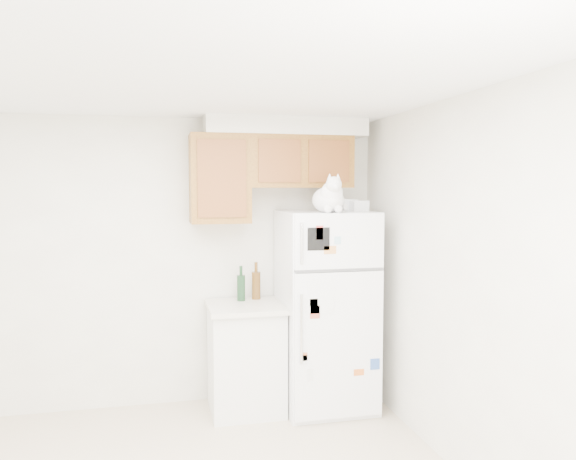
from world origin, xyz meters
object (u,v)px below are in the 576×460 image
object	(u,v)px
refrigerator	(326,310)
bottle_amber	(256,281)
cat	(330,198)
storage_box_back	(345,205)
base_counter	(246,357)
storage_box_front	(358,206)
bottle_green	(241,283)

from	to	relation	value
refrigerator	bottle_amber	bearing A→B (deg)	155.68
cat	storage_box_back	distance (m)	0.38
refrigerator	storage_box_back	world-z (taller)	storage_box_back
refrigerator	base_counter	distance (m)	0.79
cat	bottle_amber	distance (m)	1.02
refrigerator	base_counter	world-z (taller)	refrigerator
storage_box_back	storage_box_front	bearing A→B (deg)	-49.65
refrigerator	base_counter	xyz separation A→B (m)	(-0.69, 0.07, -0.39)
bottle_green	storage_box_back	bearing A→B (deg)	-10.23
storage_box_front	bottle_green	bearing A→B (deg)	155.24
storage_box_back	storage_box_front	xyz separation A→B (m)	(0.09, -0.07, -0.01)
cat	refrigerator	bearing A→B (deg)	78.57
base_counter	cat	size ratio (longest dim) A/B	2.05
storage_box_back	storage_box_front	size ratio (longest dim) A/B	1.20
bottle_amber	refrigerator	bearing A→B (deg)	-24.32
storage_box_front	cat	bearing A→B (deg)	-157.87
cat	storage_box_front	size ratio (longest dim) A/B	3.00
refrigerator	storage_box_back	xyz separation A→B (m)	(0.19, 0.06, 0.90)
storage_box_front	bottle_amber	xyz separation A→B (m)	(-0.85, 0.27, -0.66)
storage_box_front	bottle_green	xyz separation A→B (m)	(-0.99, 0.24, -0.67)
base_counter	bottle_green	size ratio (longest dim) A/B	3.02
refrigerator	cat	world-z (taller)	cat
base_counter	bottle_green	xyz separation A→B (m)	(-0.02, 0.14, 0.61)
storage_box_back	bottle_amber	bearing A→B (deg)	153.69
base_counter	cat	xyz separation A→B (m)	(0.64, -0.31, 1.36)
cat	storage_box_back	xyz separation A→B (m)	(0.23, 0.29, -0.07)
storage_box_back	bottle_amber	size ratio (longest dim) A/B	0.55
bottle_green	bottle_amber	world-z (taller)	bottle_amber
cat	bottle_green	world-z (taller)	cat
base_counter	storage_box_front	world-z (taller)	storage_box_front
base_counter	storage_box_front	bearing A→B (deg)	-5.45
bottle_green	refrigerator	bearing A→B (deg)	-17.03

